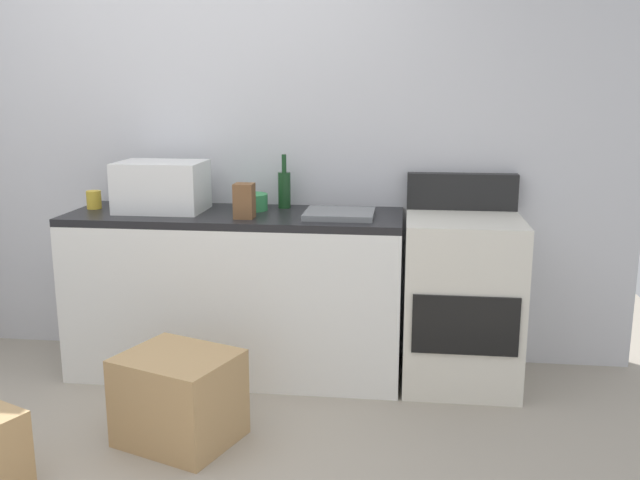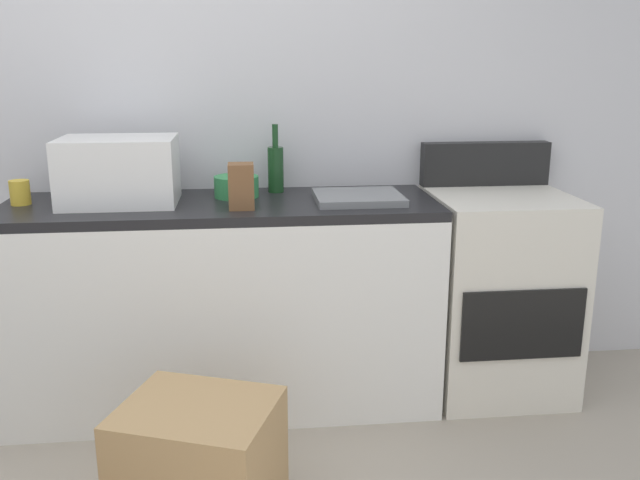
# 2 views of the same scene
# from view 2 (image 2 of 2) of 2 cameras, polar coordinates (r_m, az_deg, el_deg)

# --- Properties ---
(wall_back) EXTENTS (5.00, 0.10, 2.60)m
(wall_back) POSITION_cam_2_polar(r_m,az_deg,el_deg) (3.21, -13.78, 11.27)
(wall_back) COLOR silver
(wall_back) RESTS_ON ground_plane
(kitchen_counter) EXTENTS (1.80, 0.60, 0.90)m
(kitchen_counter) POSITION_cam_2_polar(r_m,az_deg,el_deg) (3.01, -7.91, -5.25)
(kitchen_counter) COLOR white
(kitchen_counter) RESTS_ON ground_plane
(stove_oven) EXTENTS (0.60, 0.61, 1.10)m
(stove_oven) POSITION_cam_2_polar(r_m,az_deg,el_deg) (3.21, 14.46, -4.02)
(stove_oven) COLOR silver
(stove_oven) RESTS_ON ground_plane
(microwave) EXTENTS (0.46, 0.34, 0.27)m
(microwave) POSITION_cam_2_polar(r_m,az_deg,el_deg) (2.92, -16.34, 5.53)
(microwave) COLOR white
(microwave) RESTS_ON kitchen_counter
(sink_basin) EXTENTS (0.36, 0.32, 0.03)m
(sink_basin) POSITION_cam_2_polar(r_m,az_deg,el_deg) (2.88, 3.19, 3.56)
(sink_basin) COLOR slate
(sink_basin) RESTS_ON kitchen_counter
(wine_bottle) EXTENTS (0.07, 0.07, 0.30)m
(wine_bottle) POSITION_cam_2_polar(r_m,az_deg,el_deg) (3.06, -3.70, 6.03)
(wine_bottle) COLOR #193F1E
(wine_bottle) RESTS_ON kitchen_counter
(coffee_mug) EXTENTS (0.08, 0.08, 0.10)m
(coffee_mug) POSITION_cam_2_polar(r_m,az_deg,el_deg) (3.05, -23.65, 3.64)
(coffee_mug) COLOR gold
(coffee_mug) RESTS_ON kitchen_counter
(knife_block) EXTENTS (0.10, 0.10, 0.18)m
(knife_block) POSITION_cam_2_polar(r_m,az_deg,el_deg) (2.73, -6.56, 4.46)
(knife_block) COLOR brown
(knife_block) RESTS_ON kitchen_counter
(mixing_bowl) EXTENTS (0.19, 0.19, 0.09)m
(mixing_bowl) POSITION_cam_2_polar(r_m,az_deg,el_deg) (2.97, -6.95, 4.43)
(mixing_bowl) COLOR #338C4C
(mixing_bowl) RESTS_ON kitchen_counter
(cardboard_box_small) EXTENTS (0.59, 0.55, 0.41)m
(cardboard_box_small) POSITION_cam_2_polar(r_m,az_deg,el_deg) (2.39, -9.99, -17.72)
(cardboard_box_small) COLOR tan
(cardboard_box_small) RESTS_ON ground_plane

